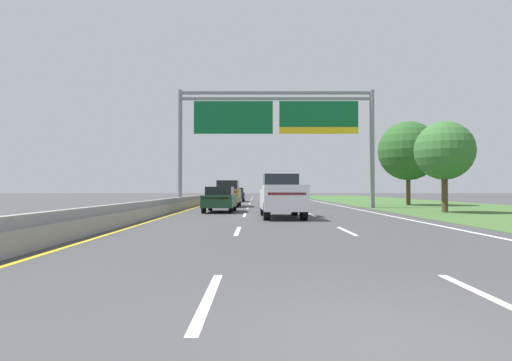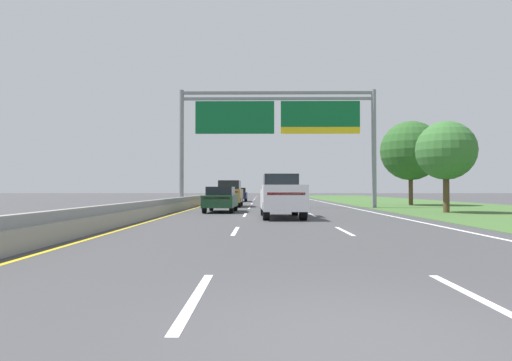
{
  "view_description": "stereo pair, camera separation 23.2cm",
  "coord_description": "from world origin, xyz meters",
  "px_view_note": "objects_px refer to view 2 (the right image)",
  "views": [
    {
      "loc": [
        -1.23,
        -4.15,
        1.43
      ],
      "look_at": [
        -1.26,
        21.47,
        1.94
      ],
      "focal_mm": 30.25,
      "sensor_mm": 36.0,
      "label": 1
    },
    {
      "loc": [
        -0.99,
        -4.15,
        1.43
      ],
      "look_at": [
        -1.26,
        21.47,
        1.94
      ],
      "focal_mm": 30.25,
      "sensor_mm": 36.0,
      "label": 2
    }
  ],
  "objects_px": {
    "pickup_truck_white": "(282,196)",
    "roadside_tree_near": "(446,151)",
    "car_darkgreen_left_lane_sedan": "(221,199)",
    "car_navy_left_lane_sedan": "(239,194)",
    "overhead_sign_gantry": "(277,123)",
    "car_gold_left_lane_suv": "(230,193)",
    "roadside_tree_mid": "(411,151)"
  },
  "relations": [
    {
      "from": "overhead_sign_gantry",
      "to": "car_gold_left_lane_suv",
      "type": "bearing_deg",
      "value": 148.86
    },
    {
      "from": "car_darkgreen_left_lane_sedan",
      "to": "car_navy_left_lane_sedan",
      "type": "xyz_separation_m",
      "value": [
        -0.01,
        22.55,
        0.0
      ]
    },
    {
      "from": "car_darkgreen_left_lane_sedan",
      "to": "roadside_tree_mid",
      "type": "relative_size",
      "value": 0.6
    },
    {
      "from": "car_gold_left_lane_suv",
      "to": "roadside_tree_near",
      "type": "height_order",
      "value": "roadside_tree_near"
    },
    {
      "from": "overhead_sign_gantry",
      "to": "pickup_truck_white",
      "type": "height_order",
      "value": "overhead_sign_gantry"
    },
    {
      "from": "car_navy_left_lane_sedan",
      "to": "roadside_tree_mid",
      "type": "distance_m",
      "value": 19.82
    },
    {
      "from": "overhead_sign_gantry",
      "to": "car_navy_left_lane_sedan",
      "type": "distance_m",
      "value": 17.9
    },
    {
      "from": "car_gold_left_lane_suv",
      "to": "car_navy_left_lane_sedan",
      "type": "height_order",
      "value": "car_gold_left_lane_suv"
    },
    {
      "from": "car_navy_left_lane_sedan",
      "to": "roadside_tree_near",
      "type": "relative_size",
      "value": 0.8
    },
    {
      "from": "roadside_tree_mid",
      "to": "roadside_tree_near",
      "type": "bearing_deg",
      "value": -99.56
    },
    {
      "from": "car_darkgreen_left_lane_sedan",
      "to": "roadside_tree_near",
      "type": "relative_size",
      "value": 0.81
    },
    {
      "from": "car_darkgreen_left_lane_sedan",
      "to": "roadside_tree_near",
      "type": "xyz_separation_m",
      "value": [
        13.62,
        -0.79,
        2.92
      ]
    },
    {
      "from": "car_gold_left_lane_suv",
      "to": "car_darkgreen_left_lane_sedan",
      "type": "bearing_deg",
      "value": -179.44
    },
    {
      "from": "overhead_sign_gantry",
      "to": "roadside_tree_mid",
      "type": "xyz_separation_m",
      "value": [
        11.85,
        5.03,
        -1.67
      ]
    },
    {
      "from": "pickup_truck_white",
      "to": "roadside_tree_mid",
      "type": "xyz_separation_m",
      "value": [
        12.08,
        16.15,
        3.71
      ]
    },
    {
      "from": "overhead_sign_gantry",
      "to": "roadside_tree_near",
      "type": "distance_m",
      "value": 12.27
    },
    {
      "from": "car_navy_left_lane_sedan",
      "to": "roadside_tree_near",
      "type": "distance_m",
      "value": 27.19
    },
    {
      "from": "overhead_sign_gantry",
      "to": "car_gold_left_lane_suv",
      "type": "relative_size",
      "value": 3.19
    },
    {
      "from": "pickup_truck_white",
      "to": "roadside_tree_mid",
      "type": "bearing_deg",
      "value": -38.23
    },
    {
      "from": "car_navy_left_lane_sedan",
      "to": "roadside_tree_mid",
      "type": "xyz_separation_m",
      "value": [
        15.62,
        -11.53,
        3.96
      ]
    },
    {
      "from": "pickup_truck_white",
      "to": "roadside_tree_near",
      "type": "xyz_separation_m",
      "value": [
        10.09,
        4.34,
        2.66
      ]
    },
    {
      "from": "pickup_truck_white",
      "to": "roadside_tree_near",
      "type": "height_order",
      "value": "roadside_tree_near"
    },
    {
      "from": "car_navy_left_lane_sedan",
      "to": "roadside_tree_mid",
      "type": "height_order",
      "value": "roadside_tree_mid"
    },
    {
      "from": "pickup_truck_white",
      "to": "overhead_sign_gantry",
      "type": "bearing_deg",
      "value": -2.65
    },
    {
      "from": "roadside_tree_near",
      "to": "roadside_tree_mid",
      "type": "relative_size",
      "value": 0.75
    },
    {
      "from": "car_gold_left_lane_suv",
      "to": "roadside_tree_mid",
      "type": "distance_m",
      "value": 16.28
    },
    {
      "from": "car_gold_left_lane_suv",
      "to": "roadside_tree_mid",
      "type": "height_order",
      "value": "roadside_tree_mid"
    },
    {
      "from": "car_darkgreen_left_lane_sedan",
      "to": "pickup_truck_white",
      "type": "bearing_deg",
      "value": -144.19
    },
    {
      "from": "pickup_truck_white",
      "to": "roadside_tree_near",
      "type": "relative_size",
      "value": 0.99
    },
    {
      "from": "overhead_sign_gantry",
      "to": "car_navy_left_lane_sedan",
      "type": "bearing_deg",
      "value": 102.83
    },
    {
      "from": "car_navy_left_lane_sedan",
      "to": "car_gold_left_lane_suv",
      "type": "bearing_deg",
      "value": 179.88
    },
    {
      "from": "car_gold_left_lane_suv",
      "to": "roadside_tree_near",
      "type": "xyz_separation_m",
      "value": [
        13.63,
        -9.06,
        2.63
      ]
    }
  ]
}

